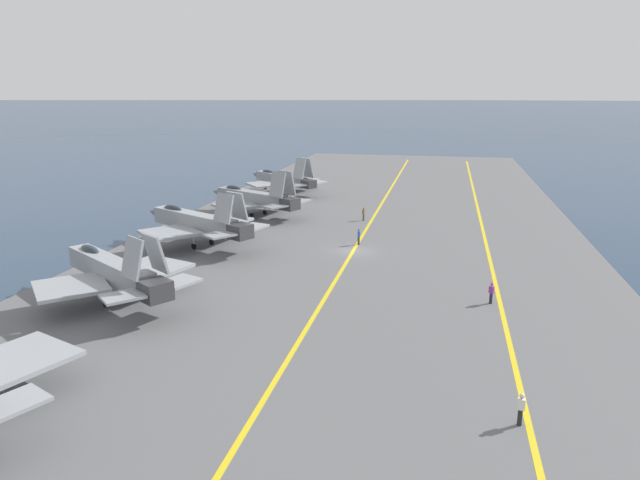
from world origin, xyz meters
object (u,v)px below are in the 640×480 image
object	(u,v)px
parked_jet_fourth	(254,198)
crew_purple_vest	(491,292)
crew_brown_vest	(364,213)
parked_jet_fifth	(283,179)
crew_white_vest	(521,408)
crew_blue_vest	(359,236)
parked_jet_second	(113,270)
parked_jet_third	(197,222)

from	to	relation	value
parked_jet_fourth	crew_purple_vest	bearing A→B (deg)	-133.30
parked_jet_fourth	crew_brown_vest	size ratio (longest dim) A/B	8.98
parked_jet_fifth	crew_white_vest	size ratio (longest dim) A/B	8.47
parked_jet_fifth	crew_blue_vest	bearing A→B (deg)	-149.93
parked_jet_fifth	crew_blue_vest	xyz separation A→B (m)	(-29.83, -17.27, -1.32)
parked_jet_second	parked_jet_fourth	size ratio (longest dim) A/B	0.99
parked_jet_third	crew_purple_vest	distance (m)	32.43
parked_jet_fifth	crew_brown_vest	world-z (taller)	parked_jet_fifth
parked_jet_fifth	crew_white_vest	distance (m)	69.91
parked_jet_third	parked_jet_fourth	distance (m)	16.41
parked_jet_third	crew_white_vest	size ratio (longest dim) A/B	9.18
parked_jet_fourth	crew_purple_vest	xyz separation A→B (m)	(-27.71, -29.40, -1.45)
parked_jet_fourth	crew_blue_vest	distance (m)	20.45
parked_jet_third	parked_jet_fourth	size ratio (longest dim) A/B	1.04
parked_jet_second	crew_blue_vest	bearing A→B (deg)	-38.08
parked_jet_second	crew_purple_vest	xyz separation A→B (m)	(5.89, -29.82, -1.62)
crew_blue_vest	parked_jet_third	bearing A→B (deg)	103.52
parked_jet_fourth	parked_jet_fifth	distance (m)	17.62
parked_jet_third	crew_blue_vest	bearing A→B (deg)	-76.48
parked_jet_fifth	crew_brown_vest	size ratio (longest dim) A/B	8.62
parked_jet_third	parked_jet_second	bearing A→B (deg)	-178.29
parked_jet_fourth	crew_brown_vest	world-z (taller)	parked_jet_fourth
crew_brown_vest	crew_blue_vest	bearing A→B (deg)	-174.32
parked_jet_third	parked_jet_fourth	world-z (taller)	parked_jet_fourth
crew_purple_vest	crew_white_vest	bearing A→B (deg)	-179.09
parked_jet_fifth	parked_jet_fourth	bearing A→B (deg)	-176.94
parked_jet_second	crew_purple_vest	distance (m)	30.44
parked_jet_fifth	crew_purple_vest	distance (m)	54.54
crew_purple_vest	crew_blue_vest	bearing A→B (deg)	40.18
parked_jet_second	crew_brown_vest	size ratio (longest dim) A/B	8.90
crew_blue_vest	crew_purple_vest	bearing A→B (deg)	-139.82
parked_jet_fifth	crew_white_vest	xyz separation A→B (m)	(-62.83, -30.62, -1.32)
parked_jet_second	crew_purple_vest	bearing A→B (deg)	-78.82
parked_jet_second	crew_white_vest	world-z (taller)	parked_jet_second
parked_jet_fourth	crew_white_vest	world-z (taller)	parked_jet_fourth
parked_jet_second	parked_jet_third	world-z (taller)	parked_jet_third
parked_jet_second	parked_jet_fourth	xyz separation A→B (m)	(33.60, -0.41, -0.18)
parked_jet_third	crew_blue_vest	world-z (taller)	parked_jet_third
parked_jet_third	parked_jet_fifth	distance (m)	33.98
crew_white_vest	crew_purple_vest	world-z (taller)	crew_white_vest
parked_jet_fourth	crew_purple_vest	size ratio (longest dim) A/B	9.07
parked_jet_fifth	crew_brown_vest	xyz separation A→B (m)	(-17.67, -16.06, -1.34)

